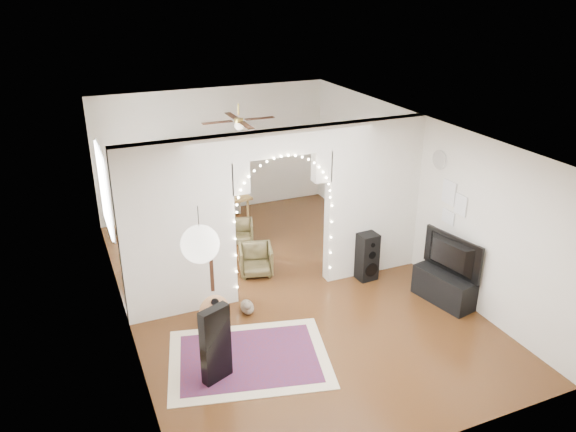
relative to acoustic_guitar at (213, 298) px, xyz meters
name	(u,v)px	position (x,y,z in m)	size (l,w,h in m)	color
floor	(282,288)	(1.35, 0.65, -0.50)	(7.50, 7.50, 0.00)	black
ceiling	(281,129)	(1.35, 0.65, 2.20)	(5.00, 7.50, 0.02)	white
wall_back	(214,151)	(1.35, 4.40, 0.85)	(5.00, 0.02, 2.70)	silver
wall_front	(425,346)	(1.35, -3.10, 0.85)	(5.00, 0.02, 2.70)	silver
wall_left	(118,241)	(-1.15, 0.65, 0.85)	(0.02, 7.50, 2.70)	silver
wall_right	(415,192)	(3.85, 0.65, 0.85)	(0.02, 7.50, 2.70)	silver
divider_wall	(282,209)	(1.35, 0.65, 0.93)	(5.00, 0.20, 2.70)	silver
fairy_lights	(285,205)	(1.35, 0.52, 1.05)	(1.64, 0.04, 1.60)	#FFEABF
window	(104,190)	(-1.12, 2.45, 1.00)	(0.04, 1.20, 1.40)	white
wall_clock	(440,160)	(3.83, 0.05, 1.60)	(0.31, 0.31, 0.03)	white
picture_frames	(452,203)	(3.83, -0.35, 1.00)	(0.02, 0.50, 0.70)	white
paper_lantern	(200,244)	(-0.55, -1.75, 1.75)	(0.40, 0.40, 0.40)	white
ceiling_fan	(239,120)	(1.35, 2.65, 1.90)	(1.10, 1.10, 0.30)	gold
area_rug	(249,358)	(0.21, -0.90, -0.49)	(2.14, 1.61, 0.02)	maroon
guitar_case	(216,345)	(-0.30, -1.13, 0.03)	(0.40, 0.13, 1.06)	black
acoustic_guitar	(213,298)	(0.00, 0.00, 0.00)	(0.48, 0.32, 1.14)	tan
tabby_cat	(247,307)	(0.56, 0.16, -0.37)	(0.27, 0.45, 0.30)	brown
floor_speaker	(367,257)	(2.80, 0.40, -0.08)	(0.34, 0.31, 0.83)	black
media_console	(444,287)	(3.55, -0.72, -0.25)	(0.40, 1.00, 0.50)	black
tv	(448,256)	(3.55, -0.72, 0.31)	(1.07, 0.14, 0.62)	black
bookcase	(199,180)	(0.92, 4.15, 0.34)	(1.64, 0.42, 1.68)	#C0AE8B
dining_table	(217,201)	(1.03, 3.25, 0.19)	(1.31, 0.98, 0.76)	olive
flower_vase	(216,193)	(1.03, 3.25, 0.35)	(0.18, 0.18, 0.19)	white
dining_chair_left	(256,260)	(1.13, 1.31, -0.24)	(0.55, 0.57, 0.52)	#4E4527
dining_chair_right	(241,232)	(1.29, 2.62, -0.27)	(0.47, 0.49, 0.44)	#4E4527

